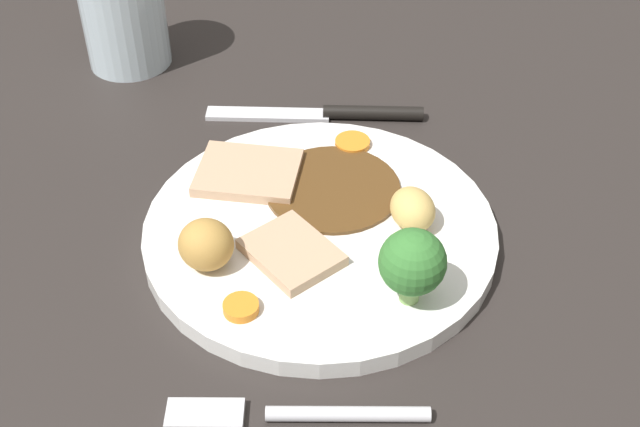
{
  "coord_description": "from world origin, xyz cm",
  "views": [
    {
      "loc": [
        -42.19,
        -1.26,
        44.22
      ],
      "look_at": [
        1.56,
        -1.16,
        6.0
      ],
      "focal_mm": 46.72,
      "sensor_mm": 36.0,
      "label": 1
    }
  ],
  "objects_px": {
    "carrot_coin_front": "(352,143)",
    "fork": "(289,414)",
    "knife": "(334,113)",
    "water_glass": "(122,6)",
    "roast_potato_right": "(206,245)",
    "carrot_coin_back": "(241,307)",
    "meat_slice_main": "(291,252)",
    "roast_potato_left": "(413,209)",
    "broccoli_floret": "(412,263)",
    "dinner_plate": "(320,231)",
    "meat_slice_under": "(248,173)"
  },
  "relations": [
    {
      "from": "dinner_plate",
      "to": "carrot_coin_back",
      "type": "distance_m",
      "value": 0.1
    },
    {
      "from": "broccoli_floret",
      "to": "water_glass",
      "type": "relative_size",
      "value": 0.48
    },
    {
      "from": "broccoli_floret",
      "to": "roast_potato_left",
      "type": "bearing_deg",
      "value": -5.83
    },
    {
      "from": "carrot_coin_front",
      "to": "fork",
      "type": "distance_m",
      "value": 0.25
    },
    {
      "from": "carrot_coin_front",
      "to": "fork",
      "type": "bearing_deg",
      "value": 170.11
    },
    {
      "from": "roast_potato_right",
      "to": "fork",
      "type": "xyz_separation_m",
      "value": [
        -0.11,
        -0.06,
        -0.03
      ]
    },
    {
      "from": "carrot_coin_front",
      "to": "knife",
      "type": "distance_m",
      "value": 0.06
    },
    {
      "from": "dinner_plate",
      "to": "broccoli_floret",
      "type": "height_order",
      "value": "broccoli_floret"
    },
    {
      "from": "dinner_plate",
      "to": "roast_potato_left",
      "type": "bearing_deg",
      "value": -89.81
    },
    {
      "from": "meat_slice_main",
      "to": "carrot_coin_back",
      "type": "distance_m",
      "value": 0.06
    },
    {
      "from": "dinner_plate",
      "to": "roast_potato_left",
      "type": "distance_m",
      "value": 0.07
    },
    {
      "from": "roast_potato_left",
      "to": "carrot_coin_front",
      "type": "height_order",
      "value": "roast_potato_left"
    },
    {
      "from": "meat_slice_under",
      "to": "carrot_coin_front",
      "type": "xyz_separation_m",
      "value": [
        0.04,
        -0.08,
        -0.0
      ]
    },
    {
      "from": "carrot_coin_back",
      "to": "broccoli_floret",
      "type": "bearing_deg",
      "value": -84.36
    },
    {
      "from": "roast_potato_right",
      "to": "carrot_coin_back",
      "type": "distance_m",
      "value": 0.05
    },
    {
      "from": "carrot_coin_front",
      "to": "dinner_plate",
      "type": "bearing_deg",
      "value": 164.79
    },
    {
      "from": "fork",
      "to": "carrot_coin_back",
      "type": "bearing_deg",
      "value": -65.51
    },
    {
      "from": "roast_potato_left",
      "to": "broccoli_floret",
      "type": "bearing_deg",
      "value": 174.17
    },
    {
      "from": "dinner_plate",
      "to": "meat_slice_under",
      "type": "relative_size",
      "value": 3.34
    },
    {
      "from": "knife",
      "to": "dinner_plate",
      "type": "bearing_deg",
      "value": 87.5
    },
    {
      "from": "meat_slice_main",
      "to": "carrot_coin_back",
      "type": "xyz_separation_m",
      "value": [
        -0.05,
        0.03,
        -0.0
      ]
    },
    {
      "from": "broccoli_floret",
      "to": "meat_slice_main",
      "type": "bearing_deg",
      "value": 63.12
    },
    {
      "from": "fork",
      "to": "roast_potato_left",
      "type": "bearing_deg",
      "value": -118.0
    },
    {
      "from": "meat_slice_main",
      "to": "fork",
      "type": "xyz_separation_m",
      "value": [
        -0.12,
        -0.0,
        -0.01
      ]
    },
    {
      "from": "meat_slice_under",
      "to": "roast_potato_right",
      "type": "distance_m",
      "value": 0.1
    },
    {
      "from": "meat_slice_main",
      "to": "knife",
      "type": "relative_size",
      "value": 0.33
    },
    {
      "from": "meat_slice_main",
      "to": "roast_potato_left",
      "type": "distance_m",
      "value": 0.09
    },
    {
      "from": "carrot_coin_back",
      "to": "knife",
      "type": "height_order",
      "value": "carrot_coin_back"
    },
    {
      "from": "dinner_plate",
      "to": "meat_slice_under",
      "type": "xyz_separation_m",
      "value": [
        0.05,
        0.05,
        0.01
      ]
    },
    {
      "from": "dinner_plate",
      "to": "broccoli_floret",
      "type": "bearing_deg",
      "value": -141.37
    },
    {
      "from": "dinner_plate",
      "to": "meat_slice_main",
      "type": "height_order",
      "value": "meat_slice_main"
    },
    {
      "from": "dinner_plate",
      "to": "roast_potato_left",
      "type": "xyz_separation_m",
      "value": [
        0.0,
        -0.06,
        0.02
      ]
    },
    {
      "from": "carrot_coin_front",
      "to": "knife",
      "type": "xyz_separation_m",
      "value": [
        0.06,
        0.01,
        -0.01
      ]
    },
    {
      "from": "carrot_coin_back",
      "to": "meat_slice_main",
      "type": "bearing_deg",
      "value": -31.75
    },
    {
      "from": "roast_potato_right",
      "to": "fork",
      "type": "height_order",
      "value": "roast_potato_right"
    },
    {
      "from": "carrot_coin_back",
      "to": "knife",
      "type": "relative_size",
      "value": 0.12
    },
    {
      "from": "roast_potato_right",
      "to": "meat_slice_main",
      "type": "bearing_deg",
      "value": -83.34
    },
    {
      "from": "dinner_plate",
      "to": "meat_slice_under",
      "type": "height_order",
      "value": "meat_slice_under"
    },
    {
      "from": "meat_slice_under",
      "to": "fork",
      "type": "height_order",
      "value": "meat_slice_under"
    },
    {
      "from": "knife",
      "to": "water_glass",
      "type": "bearing_deg",
      "value": -24.17
    },
    {
      "from": "roast_potato_left",
      "to": "carrot_coin_back",
      "type": "height_order",
      "value": "roast_potato_left"
    },
    {
      "from": "carrot_coin_front",
      "to": "broccoli_floret",
      "type": "height_order",
      "value": "broccoli_floret"
    },
    {
      "from": "broccoli_floret",
      "to": "roast_potato_right",
      "type": "bearing_deg",
      "value": 76.3
    },
    {
      "from": "roast_potato_left",
      "to": "water_glass",
      "type": "relative_size",
      "value": 0.33
    },
    {
      "from": "carrot_coin_front",
      "to": "broccoli_floret",
      "type": "bearing_deg",
      "value": -169.14
    },
    {
      "from": "meat_slice_under",
      "to": "roast_potato_left",
      "type": "height_order",
      "value": "roast_potato_left"
    },
    {
      "from": "dinner_plate",
      "to": "knife",
      "type": "bearing_deg",
      "value": -4.4
    },
    {
      "from": "meat_slice_under",
      "to": "carrot_coin_back",
      "type": "xyz_separation_m",
      "value": [
        -0.14,
        -0.0,
        -0.0
      ]
    },
    {
      "from": "water_glass",
      "to": "knife",
      "type": "bearing_deg",
      "value": -116.08
    },
    {
      "from": "roast_potato_right",
      "to": "knife",
      "type": "height_order",
      "value": "roast_potato_right"
    }
  ]
}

